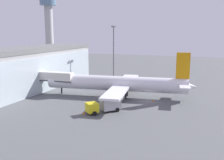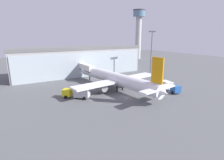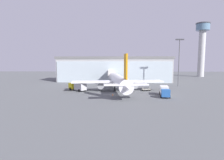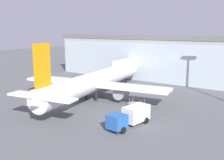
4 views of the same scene
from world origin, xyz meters
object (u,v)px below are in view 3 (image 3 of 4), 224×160
control_tower (202,43)px  fuel_truck (165,91)px  catering_truck (78,86)px  jet_bridge (111,73)px  airplane (117,80)px  baggage_cart (146,89)px  apron_light_mast (179,58)px  safety_cone_wingtip (72,88)px  safety_cone_nose (113,94)px

control_tower → fuel_truck: size_ratio=4.46×
control_tower → catering_truck: bearing=-140.1°
jet_bridge → control_tower: 69.72m
control_tower → airplane: (-54.22, -54.94, -17.82)m
control_tower → jet_bridge: bearing=-147.4°
catering_truck → fuel_truck: size_ratio=0.91×
jet_bridge → catering_truck: jet_bridge is taller
catering_truck → baggage_cart: bearing=-136.4°
apron_light_mast → safety_cone_wingtip: apron_light_mast is taller
airplane → apron_light_mast: bearing=-74.9°
catering_truck → safety_cone_nose: 14.16m
control_tower → apron_light_mast: 55.41m
jet_bridge → catering_truck: (-10.39, -19.90, -3.09)m
catering_truck → baggage_cart: catering_truck is taller
fuel_truck → safety_cone_nose: 14.63m
safety_cone_nose → safety_cone_wingtip: bearing=142.5°
baggage_cart → safety_cone_wingtip: baggage_cart is taller
fuel_truck → baggage_cart: size_ratio=2.62×
control_tower → safety_cone_wingtip: bearing=-143.0°
catering_truck → control_tower: bearing=-97.6°
control_tower → safety_cone_nose: 87.44m
fuel_truck → baggage_cart: bearing=-148.0°
apron_light_mast → airplane: 26.89m
fuel_truck → safety_cone_wingtip: bearing=-102.1°
control_tower → safety_cone_nose: bearing=-130.9°
apron_light_mast → safety_cone_wingtip: size_ratio=33.30×
airplane → catering_truck: size_ratio=5.72×
safety_cone_nose → safety_cone_wingtip: 18.36m
control_tower → baggage_cart: control_tower is taller
fuel_truck → safety_cone_nose: (-14.56, 0.83, -1.19)m
airplane → baggage_cart: size_ratio=13.57×
jet_bridge → safety_cone_nose: (1.40, -27.65, -4.28)m
jet_bridge → control_tower: size_ratio=0.40×
airplane → catering_truck: airplane is taller
apron_light_mast → catering_truck: bearing=-163.3°
control_tower → safety_cone_wingtip: (-70.17, -52.97, -20.97)m
jet_bridge → safety_cone_nose: bearing=-178.8°
airplane → baggage_cart: (9.58, -1.04, -2.92)m
apron_light_mast → fuel_truck: 24.38m
baggage_cart → safety_cone_wingtip: bearing=169.8°
airplane → safety_cone_wingtip: 16.38m
catering_truck → apron_light_mast: bearing=-120.8°
catering_truck → baggage_cart: (22.76, 0.42, -0.97)m
apron_light_mast → fuel_truck: bearing=-118.6°
baggage_cart → safety_cone_nose: bearing=-146.8°
jet_bridge → fuel_truck: (15.96, -28.47, -3.09)m
baggage_cart → safety_cone_nose: baggage_cart is taller
fuel_truck → baggage_cart: (-3.59, 9.00, -0.97)m
baggage_cart → safety_cone_wingtip: (-25.53, 3.01, -0.23)m
jet_bridge → safety_cone_wingtip: 21.52m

